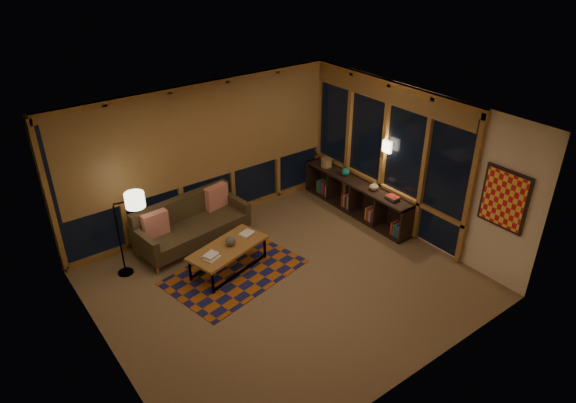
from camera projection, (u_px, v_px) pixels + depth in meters
floor at (285, 283)px, 8.21m from camera, size 5.50×5.00×0.01m
ceiling at (284, 123)px, 6.92m from camera, size 5.50×5.00×0.01m
walls at (284, 210)px, 7.57m from camera, size 5.51×5.01×2.70m
window_wall_back at (205, 157)px, 9.27m from camera, size 5.30×0.16×2.60m
window_wall_right at (382, 153)px, 9.40m from camera, size 0.16×3.70×2.60m
wall_art at (504, 199)px, 7.64m from camera, size 0.06×0.74×0.94m
wall_sconce at (387, 147)px, 9.16m from camera, size 0.12×0.18×0.22m
sofa at (193, 224)px, 9.02m from camera, size 2.07×1.04×0.82m
pillow_left at (155, 224)px, 8.61m from camera, size 0.45×0.17×0.44m
pillow_right at (216, 196)px, 9.45m from camera, size 0.48×0.24×0.46m
area_rug at (235, 272)px, 8.46m from camera, size 2.37×1.81×0.01m
coffee_table at (228, 258)px, 8.44m from camera, size 1.45×0.94×0.45m
book_stack_a at (211, 256)px, 8.03m from camera, size 0.29×0.26×0.07m
book_stack_b at (247, 234)px, 8.62m from camera, size 0.28×0.25×0.05m
ceramic_pot at (230, 241)px, 8.32m from camera, size 0.17×0.17×0.17m
floor_lamp at (119, 236)px, 8.11m from camera, size 0.53×0.40×1.42m
bookshelf at (356, 197)px, 10.06m from camera, size 0.40×2.67×0.67m
basket at (326, 163)px, 10.48m from camera, size 0.28×0.28×0.17m
teal_bowl at (346, 172)px, 10.10m from camera, size 0.19×0.19×0.17m
vase at (374, 186)px, 9.55m from camera, size 0.19×0.19×0.18m
shelf_book_stack at (392, 198)px, 9.25m from camera, size 0.20×0.25×0.06m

